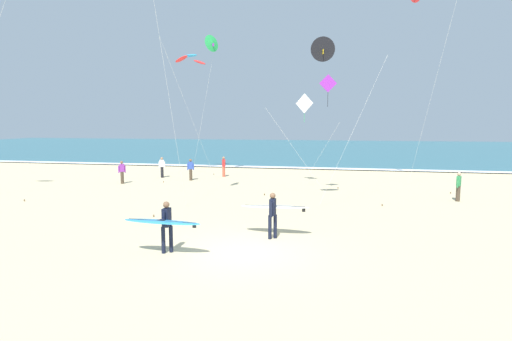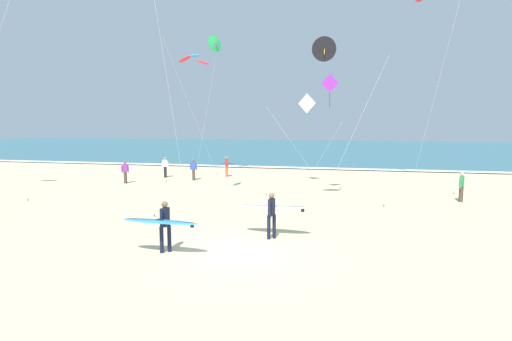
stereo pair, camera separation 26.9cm
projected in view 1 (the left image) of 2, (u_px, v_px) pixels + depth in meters
ground_plane at (245, 252)px, 13.32m from camera, size 160.00×160.00×0.00m
ocean_water at (320, 148)px, 66.27m from camera, size 160.00×60.00×0.08m
shoreline_foam at (305, 168)px, 37.37m from camera, size 160.00×1.37×0.01m
surfer_lead at (274, 209)px, 14.92m from camera, size 2.61×0.97×1.71m
surfer_trailing at (164, 223)px, 12.94m from camera, size 2.56×0.90×1.71m
kite_arc_cobalt_far at (191, 59)px, 33.26m from camera, size 3.32×2.96×9.82m
kite_diamond_ivory_distant at (305, 106)px, 26.87m from camera, size 2.95×1.35×6.16m
kite_delta_emerald_close at (212, 44)px, 31.03m from camera, size 2.99×4.72×10.97m
kite_diamond_violet_outer at (325, 89)px, 22.92m from camera, size 4.05×0.81×6.96m
kite_delta_charcoal_extra at (323, 50)px, 19.72m from camera, size 3.77×0.91×8.39m
bystander_purple_top at (122, 172)px, 28.14m from camera, size 0.42×0.34×1.59m
bystander_green_top at (458, 186)px, 21.82m from camera, size 0.31×0.45×1.59m
bystander_red_top at (224, 166)px, 31.76m from camera, size 0.33×0.43×1.59m
bystander_blue_top at (191, 169)px, 29.75m from camera, size 0.48×0.26×1.59m
bystander_white_top at (162, 167)px, 31.25m from camera, size 0.49×0.23×1.59m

